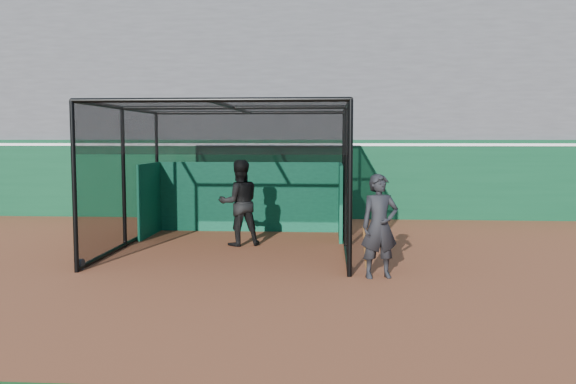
{
  "coord_description": "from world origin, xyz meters",
  "views": [
    {
      "loc": [
        1.91,
        -10.92,
        2.53
      ],
      "look_at": [
        1.0,
        2.0,
        1.4
      ],
      "focal_mm": 38.0,
      "sensor_mm": 36.0,
      "label": 1
    }
  ],
  "objects": [
    {
      "name": "outfield_wall",
      "position": [
        0.0,
        8.5,
        1.29
      ],
      "size": [
        50.0,
        0.5,
        2.5
      ],
      "color": "#0A3B20",
      "rests_on": "ground"
    },
    {
      "name": "batter",
      "position": [
        -0.25,
        3.33,
        1.02
      ],
      "size": [
        1.2,
        1.08,
        2.04
      ],
      "primitive_type": "imported",
      "rotation": [
        0.0,
        0.0,
        3.51
      ],
      "color": "black",
      "rests_on": "ground"
    },
    {
      "name": "ground",
      "position": [
        0.0,
        0.0,
        0.0
      ],
      "size": [
        120.0,
        120.0,
        0.0
      ],
      "primitive_type": "plane",
      "color": "brown",
      "rests_on": "ground"
    },
    {
      "name": "batting_cage",
      "position": [
        -0.32,
        2.94,
        1.62
      ],
      "size": [
        5.26,
        5.58,
        3.24
      ],
      "color": "black",
      "rests_on": "ground"
    },
    {
      "name": "grandstand",
      "position": [
        0.0,
        12.27,
        4.48
      ],
      "size": [
        50.0,
        7.85,
        8.95
      ],
      "color": "#4C4C4F",
      "rests_on": "ground"
    },
    {
      "name": "on_deck_player",
      "position": [
        2.8,
        0.13,
        0.95
      ],
      "size": [
        0.78,
        0.61,
        1.9
      ],
      "color": "black",
      "rests_on": "ground"
    }
  ]
}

